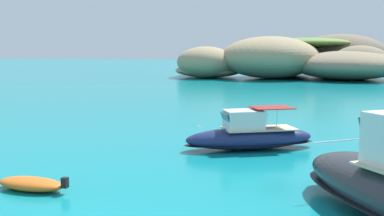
{
  "coord_description": "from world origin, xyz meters",
  "views": [
    {
      "loc": [
        3.66,
        -10.12,
        4.95
      ],
      "look_at": [
        0.32,
        20.19,
        1.06
      ],
      "focal_mm": 43.98,
      "sensor_mm": 36.0,
      "label": 1
    }
  ],
  "objects_px": {
    "islet_large": "(316,59)",
    "islet_small": "(206,64)",
    "dinghy_tender": "(31,184)",
    "motorboat_navy": "(249,136)"
  },
  "relations": [
    {
      "from": "islet_small",
      "to": "motorboat_navy",
      "type": "distance_m",
      "value": 59.03
    },
    {
      "from": "islet_large",
      "to": "islet_small",
      "type": "height_order",
      "value": "islet_large"
    },
    {
      "from": "islet_large",
      "to": "dinghy_tender",
      "type": "xyz_separation_m",
      "value": [
        -19.41,
        -65.94,
        -2.97
      ]
    },
    {
      "from": "islet_small",
      "to": "dinghy_tender",
      "type": "distance_m",
      "value": 66.27
    },
    {
      "from": "islet_large",
      "to": "islet_small",
      "type": "relative_size",
      "value": 1.65
    },
    {
      "from": "islet_large",
      "to": "dinghy_tender",
      "type": "relative_size",
      "value": 12.22
    },
    {
      "from": "motorboat_navy",
      "to": "dinghy_tender",
      "type": "distance_m",
      "value": 10.82
    },
    {
      "from": "islet_large",
      "to": "dinghy_tender",
      "type": "bearing_deg",
      "value": -106.4
    },
    {
      "from": "islet_large",
      "to": "islet_small",
      "type": "xyz_separation_m",
      "value": [
        -18.52,
        0.3,
        -1.05
      ]
    },
    {
      "from": "dinghy_tender",
      "to": "islet_large",
      "type": "bearing_deg",
      "value": 73.6
    }
  ]
}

